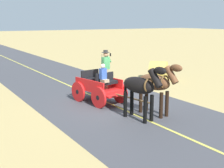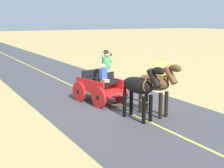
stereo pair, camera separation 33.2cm
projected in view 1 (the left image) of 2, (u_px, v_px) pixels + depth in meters
ground_plane at (112, 105)px, 14.28m from camera, size 200.00×200.00×0.00m
road_surface at (112, 105)px, 14.28m from camera, size 6.64×160.00×0.01m
road_centre_stripe at (112, 105)px, 14.28m from camera, size 0.12×160.00×0.00m
horse_drawn_carriage at (100, 86)px, 14.52m from camera, size 1.83×4.51×2.50m
horse_near_side at (156, 84)px, 12.50m from camera, size 0.85×2.15×2.21m
horse_off_side at (141, 87)px, 11.90m from camera, size 0.81×2.15×2.21m
hay_bale at (158, 70)px, 20.35m from camera, size 1.63×1.62×1.20m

